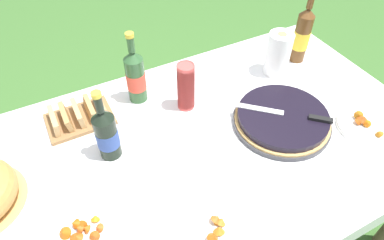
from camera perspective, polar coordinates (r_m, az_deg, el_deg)
ground_plane at (r=1.96m, az=0.15°, el=-19.26°), size 16.00×16.00×0.00m
garden_table at (r=1.36m, az=0.20°, el=-6.47°), size 1.88×1.05×0.77m
tablecloth at (r=1.31m, az=0.21°, el=-5.04°), size 1.89×1.06×0.10m
berry_tart at (r=1.41m, az=14.79°, el=0.15°), size 0.39×0.39×0.06m
serving_knife at (r=1.39m, az=16.23°, el=0.94°), size 0.29×0.27×0.01m
cup_stack at (r=1.39m, az=-1.02°, el=5.56°), size 0.07×0.07×0.21m
cider_bottle_green at (r=1.44m, az=-9.39°, el=7.22°), size 0.08×0.08×0.32m
cider_bottle_amber at (r=1.73m, az=17.86°, el=13.31°), size 0.08×0.08×0.35m
juice_bottle_red at (r=1.24m, az=-14.07°, el=-2.20°), size 0.08×0.08×0.30m
snack_plate_near at (r=1.53m, az=26.92°, el=-0.77°), size 0.23×0.23×0.06m
snack_plate_left at (r=1.15m, az=-17.96°, el=-17.30°), size 0.20×0.20×0.05m
snack_plate_right at (r=1.11m, az=5.22°, el=-18.28°), size 0.19×0.19×0.05m
paper_towel_roll at (r=1.63m, az=14.17°, el=10.65°), size 0.11×0.11×0.21m
bread_board at (r=1.46m, az=-18.31°, el=0.64°), size 0.26×0.18×0.07m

